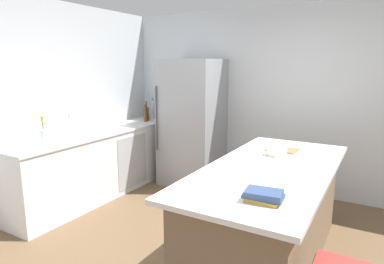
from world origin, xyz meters
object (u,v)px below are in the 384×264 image
syrup_bottle (146,115)px  cookbook_stack (264,196)px  cutting_board (282,150)px  soda_bottle (153,111)px  kitchen_island (268,214)px  mixing_bowl (277,152)px  whiskey_bottle (147,113)px  sink_faucet (70,124)px  refrigerator (192,123)px  flower_vase (44,135)px  vinegar_bottle (147,113)px

syrup_bottle → cookbook_stack: (2.65, -2.15, -0.07)m
cutting_board → soda_bottle: bearing=157.4°
kitchen_island → syrup_bottle: 2.87m
mixing_bowl → soda_bottle: bearing=153.1°
soda_bottle → cutting_board: 2.67m
kitchen_island → whiskey_bottle: whiskey_bottle is taller
sink_faucet → soda_bottle: 1.64m
soda_bottle → refrigerator: bearing=-10.6°
sink_faucet → refrigerator: bearing=58.0°
soda_bottle → whiskey_bottle: 0.18m
flower_vase → syrup_bottle: (0.05, 1.81, 0.01)m
sink_faucet → whiskey_bottle: (0.07, 1.46, -0.04)m
sink_faucet → vinegar_bottle: size_ratio=1.21×
soda_bottle → cookbook_stack: bearing=-41.7°
mixing_bowl → vinegar_bottle: bearing=155.2°
kitchen_island → cookbook_stack: (0.19, -0.77, 0.49)m
soda_bottle → whiskey_bottle: size_ratio=1.09×
sink_faucet → vinegar_bottle: bearing=90.1°
cutting_board → kitchen_island: bearing=-83.6°
refrigerator → cutting_board: 1.82m
soda_bottle → whiskey_bottle: bearing=-88.0°
refrigerator → syrup_bottle: refrigerator is taller
flower_vase → cookbook_stack: size_ratio=1.25×
kitchen_island → mixing_bowl: (-0.06, 0.40, 0.49)m
whiskey_bottle → cookbook_stack: whiskey_bottle is taller
refrigerator → syrup_bottle: bearing=-172.0°
refrigerator → kitchen_island: bearing=-41.7°
soda_bottle → syrup_bottle: size_ratio=1.25×
kitchen_island → sink_faucet: (-2.59, 0.01, 0.60)m
vinegar_bottle → whiskey_bottle: (0.08, -0.10, 0.02)m
kitchen_island → flower_vase: size_ratio=6.86×
soda_bottle → syrup_bottle: bearing=-76.2°
kitchen_island → sink_faucet: 2.66m
syrup_bottle → cutting_board: 2.51m
vinegar_bottle → mixing_bowl: vinegar_bottle is taller
soda_bottle → whiskey_bottle: (0.01, -0.18, -0.02)m
sink_faucet → syrup_bottle: sink_faucet is taller
flower_vase → vinegar_bottle: (-0.08, 2.01, -0.00)m
flower_vase → syrup_bottle: flower_vase is taller
vinegar_bottle → cookbook_stack: 3.64m
vinegar_bottle → mixing_bowl: size_ratio=1.24×
sink_faucet → soda_bottle: soda_bottle is taller
flower_vase → soda_bottle: size_ratio=0.99×
refrigerator → cutting_board: refrigerator is taller
sink_faucet → whiskey_bottle: 1.47m
sink_faucet → mixing_bowl: size_ratio=1.49×
flower_vase → cookbook_stack: (2.70, -0.34, -0.06)m
soda_bottle → flower_vase: bearing=-89.6°
kitchen_island → vinegar_bottle: vinegar_bottle is taller
sink_faucet → syrup_bottle: (0.13, 1.37, -0.05)m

